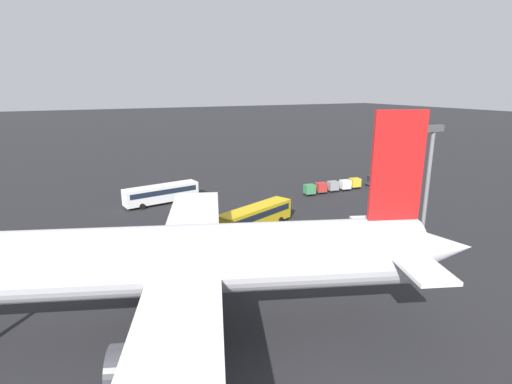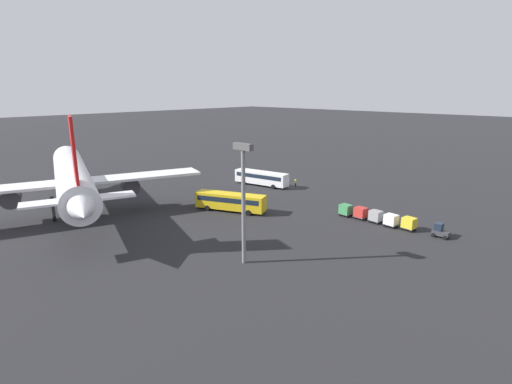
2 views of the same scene
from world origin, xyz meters
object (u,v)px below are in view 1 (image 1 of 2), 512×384
at_px(shuttle_bus_far, 256,215).
at_px(cargo_cart_white, 345,185).
at_px(cargo_cart_green, 310,189).
at_px(worker_person, 190,189).
at_px(cargo_cart_grey, 333,186).
at_px(baggage_tug, 371,181).
at_px(cargo_cart_red, 321,187).
at_px(cargo_cart_yellow, 355,183).
at_px(shuttle_bus_near, 161,193).
at_px(airplane, 166,261).

relative_size(shuttle_bus_far, cargo_cart_white, 5.97).
relative_size(shuttle_bus_far, cargo_cart_green, 5.97).
height_order(worker_person, cargo_cart_grey, cargo_cart_grey).
bearing_deg(cargo_cart_grey, baggage_tug, -176.84).
bearing_deg(worker_person, cargo_cart_red, 153.84).
bearing_deg(cargo_cart_yellow, cargo_cart_grey, 1.89).
distance_m(shuttle_bus_far, cargo_cart_green, 20.46).
height_order(cargo_cart_white, cargo_cart_green, same).
bearing_deg(shuttle_bus_near, shuttle_bus_far, 106.98).
height_order(shuttle_bus_far, cargo_cart_grey, shuttle_bus_far).
relative_size(worker_person, cargo_cart_white, 0.80).
xyz_separation_m(worker_person, cargo_cart_green, (-19.66, 11.26, 0.32)).
bearing_deg(shuttle_bus_far, baggage_tug, 178.36).
distance_m(shuttle_bus_far, cargo_cart_red, 22.90).
bearing_deg(cargo_cart_grey, cargo_cart_white, 175.34).
bearing_deg(cargo_cart_white, cargo_cart_red, -2.28).
distance_m(airplane, baggage_tug, 60.04).
relative_size(airplane, baggage_tug, 20.17).
xyz_separation_m(worker_person, cargo_cart_grey, (-25.17, 11.01, 0.32)).
height_order(baggage_tug, cargo_cart_red, baggage_tug).
relative_size(worker_person, cargo_cart_yellow, 0.80).
distance_m(baggage_tug, cargo_cart_white, 7.39).
distance_m(airplane, cargo_cart_white, 53.59).
height_order(airplane, baggage_tug, airplane).
relative_size(shuttle_bus_far, worker_person, 7.49).
relative_size(airplane, cargo_cart_white, 22.46).
relative_size(shuttle_bus_near, cargo_cart_white, 6.07).
relative_size(baggage_tug, cargo_cart_white, 1.11).
xyz_separation_m(shuttle_bus_near, cargo_cart_red, (-28.85, 6.55, -0.75)).
height_order(airplane, cargo_cart_grey, airplane).
height_order(airplane, cargo_cart_yellow, airplane).
bearing_deg(shuttle_bus_far, cargo_cart_green, -167.96).
relative_size(airplane, shuttle_bus_near, 3.70).
distance_m(shuttle_bus_near, shuttle_bus_far, 20.63).
xyz_separation_m(shuttle_bus_near, cargo_cart_yellow, (-37.11, 6.37, -0.75)).
bearing_deg(baggage_tug, cargo_cart_green, 4.31).
xyz_separation_m(cargo_cart_yellow, cargo_cart_grey, (5.51, 0.18, 0.00)).
distance_m(shuttle_bus_near, worker_person, 7.90).
bearing_deg(cargo_cart_yellow, shuttle_bus_near, -9.74).
bearing_deg(cargo_cart_white, shuttle_bus_near, -11.16).
height_order(airplane, shuttle_bus_near, airplane).
relative_size(shuttle_bus_far, baggage_tug, 5.36).
bearing_deg(cargo_cart_green, airplane, 42.99).
relative_size(cargo_cart_yellow, cargo_cart_red, 1.00).
xyz_separation_m(airplane, cargo_cart_white, (-42.59, -32.03, -5.67)).
height_order(cargo_cart_yellow, cargo_cart_red, same).
bearing_deg(cargo_cart_red, cargo_cart_grey, -179.90).
bearing_deg(airplane, worker_person, -88.81).
bearing_deg(baggage_tug, cargo_cart_white, 7.41).
relative_size(cargo_cart_white, cargo_cart_red, 1.00).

